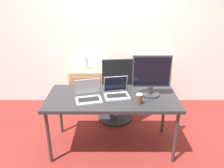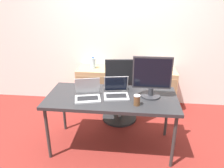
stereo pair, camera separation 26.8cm
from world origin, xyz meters
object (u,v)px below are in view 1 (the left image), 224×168
cabinet_left (87,88)px  coffee_cup_brown (139,99)px  laptop_left (88,96)px  coffee_cup_white (122,86)px  cabinet_right (151,88)px  office_chair (116,98)px  water_bottle (86,64)px  laptop_right (116,92)px  monitor (151,76)px

cabinet_left → coffee_cup_brown: (0.75, -1.33, 0.45)m
cabinet_left → laptop_left: size_ratio=2.05×
coffee_cup_white → cabinet_right: bearing=58.3°
coffee_cup_brown → cabinet_right: bearing=73.5°
office_chair → coffee_cup_white: (0.08, -0.42, 0.38)m
cabinet_left → water_bottle: size_ratio=3.57×
office_chair → laptop_right: bearing=-90.5°
office_chair → laptop_left: bearing=-115.6°
water_bottle → laptop_left: size_ratio=0.58×
cabinet_right → coffee_cup_brown: 1.46m
water_bottle → monitor: monitor is taller
laptop_left → coffee_cup_white: laptop_left is taller
laptop_left → laptop_right: size_ratio=1.04×
laptop_right → coffee_cup_brown: laptop_right is taller
cabinet_right → laptop_left: bearing=-129.1°
monitor → water_bottle: bearing=130.2°
office_chair → cabinet_right: 0.82m
cabinet_left → coffee_cup_white: coffee_cup_white is taller
cabinet_right → coffee_cup_brown: size_ratio=5.78×
monitor → laptop_left: bearing=-170.7°
laptop_right → monitor: (0.42, 0.02, 0.21)m
water_bottle → coffee_cup_white: water_bottle is taller
cabinet_right → laptop_left: size_ratio=2.05×
cabinet_right → coffee_cup_brown: bearing=-106.5°
office_chair → water_bottle: 0.81m
laptop_right → coffee_cup_white: size_ratio=3.68×
coffee_cup_white → coffee_cup_brown: coffee_cup_brown is taller
laptop_left → coffee_cup_white: size_ratio=3.82×
laptop_left → laptop_right: bearing=17.2°
office_chair → cabinet_right: (0.64, 0.50, -0.05)m
cabinet_left → laptop_right: (0.50, -1.11, 0.43)m
cabinet_left → coffee_cup_brown: bearing=-60.5°
cabinet_left → monitor: monitor is taller
laptop_right → cabinet_right: bearing=59.7°
water_bottle → monitor: size_ratio=0.39×
cabinet_right → laptop_left: laptop_left is taller
cabinet_right → coffee_cup_brown: coffee_cup_brown is taller
water_bottle → laptop_left: laptop_left is taller
office_chair → cabinet_left: (-0.50, 0.50, -0.05)m
laptop_left → coffee_cup_white: bearing=35.2°
laptop_left → monitor: bearing=9.3°
laptop_left → water_bottle: bearing=97.5°
coffee_cup_brown → water_bottle: bearing=119.5°
cabinet_right → water_bottle: (-1.15, 0.00, 0.45)m
water_bottle → laptop_right: bearing=-65.8°
water_bottle → cabinet_left: bearing=-90.0°
office_chair → laptop_left: size_ratio=3.11×
office_chair → cabinet_right: office_chair is taller
monitor → cabinet_right: bearing=78.3°
office_chair → laptop_left: office_chair is taller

